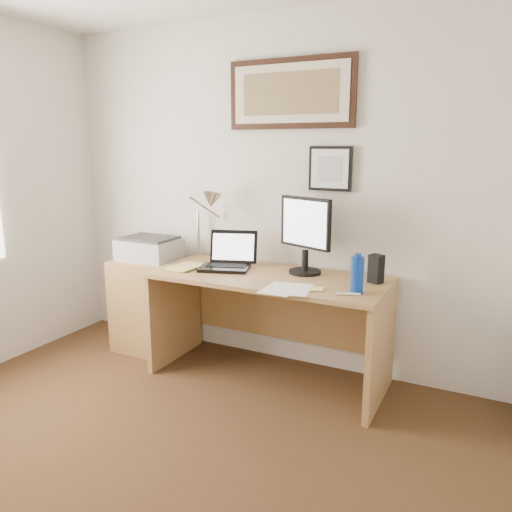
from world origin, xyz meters
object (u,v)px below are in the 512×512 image
Objects in this scene: side_cabinet at (149,305)px; printer at (149,248)px; lcd_monitor at (305,232)px; water_bottle at (357,275)px; desk at (273,305)px; book at (177,265)px; laptop at (228,260)px.

printer reaches higher than side_cabinet.
lcd_monitor reaches higher than printer.
water_bottle is 0.77m from desk.
water_bottle reaches higher than printer.
lcd_monitor is 1.29m from printer.
lcd_monitor is at bearing 2.76° from printer.
side_cabinet is 1.66× the size of printer.
desk is 0.57m from lcd_monitor.
printer is (-1.72, 0.23, -0.04)m from water_bottle.
lcd_monitor is (-0.44, 0.29, 0.18)m from water_bottle.
desk is (0.69, 0.17, -0.24)m from book.
water_bottle is 0.42× the size of lcd_monitor.
printer is (-0.38, 0.17, 0.06)m from book.
book is 0.96m from lcd_monitor.
desk is at bearing -0.08° from printer.
book is (0.38, -0.14, 0.39)m from side_cabinet.
laptop is (0.73, -0.00, 0.44)m from side_cabinet.
side_cabinet is 1.80m from water_bottle.
book is at bearing -165.32° from lcd_monitor.
book is 0.75m from desk.
side_cabinet is 3.31× the size of water_bottle.
printer is (-1.27, -0.06, -0.22)m from lcd_monitor.
book is at bearing -24.52° from printer.
book is 0.61× the size of laptop.
printer is at bearing 172.27° from water_bottle.
book is (-1.34, 0.06, -0.10)m from water_bottle.
side_cabinet is 1.40× the size of lcd_monitor.
water_bottle reaches higher than book.
lcd_monitor is at bearing 17.08° from desk.
water_bottle is at bearing -11.00° from laptop.
printer is at bearing 179.92° from desk.
printer is (-1.07, 0.00, 0.30)m from desk.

